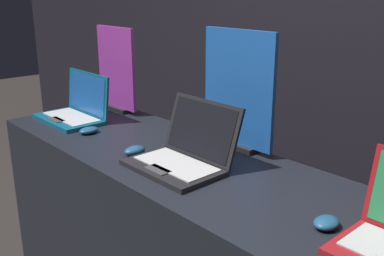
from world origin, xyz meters
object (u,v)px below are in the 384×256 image
at_px(mouse_middle, 135,151).
at_px(promo_stand_middle, 239,93).
at_px(laptop_middle, 185,152).
at_px(promo_stand_front, 117,72).
at_px(mouse_front, 89,130).
at_px(mouse_back, 327,223).
at_px(laptop_front, 76,109).

height_order(mouse_middle, promo_stand_middle, promo_stand_middle).
bearing_deg(promo_stand_middle, laptop_middle, -90.00).
bearing_deg(mouse_middle, promo_stand_front, 151.78).
height_order(mouse_front, mouse_middle, mouse_middle).
relative_size(promo_stand_front, mouse_back, 5.29).
bearing_deg(mouse_back, mouse_front, -177.40).
bearing_deg(promo_stand_front, mouse_back, -10.57).
xyz_separation_m(laptop_front, mouse_front, (0.26, -0.08, -0.04)).
bearing_deg(promo_stand_front, promo_stand_middle, 2.10).
bearing_deg(laptop_front, promo_stand_middle, 18.62).
distance_m(mouse_middle, mouse_back, 0.89).
distance_m(laptop_front, promo_stand_front, 0.32).
xyz_separation_m(mouse_front, mouse_back, (1.28, 0.06, 0.00)).
distance_m(mouse_front, promo_stand_middle, 0.77).
xyz_separation_m(promo_stand_front, promo_stand_middle, (0.89, 0.03, 0.02)).
bearing_deg(mouse_front, laptop_front, 163.61).
distance_m(laptop_front, laptop_middle, 0.89).
bearing_deg(promo_stand_front, mouse_middle, -28.22).
distance_m(promo_stand_front, mouse_middle, 0.77).
bearing_deg(mouse_back, promo_stand_front, 169.43).
bearing_deg(laptop_front, mouse_front, -16.39).
relative_size(laptop_front, mouse_back, 4.38).
bearing_deg(mouse_back, laptop_front, 179.30).
distance_m(laptop_front, mouse_front, 0.28).
xyz_separation_m(mouse_front, laptop_middle, (0.63, 0.07, 0.04)).
bearing_deg(laptop_front, laptop_middle, -0.61).
relative_size(laptop_middle, mouse_middle, 3.89).
height_order(laptop_front, promo_stand_middle, promo_stand_middle).
distance_m(promo_stand_front, laptop_middle, 0.95).
bearing_deg(laptop_middle, mouse_front, -173.92).
distance_m(promo_stand_front, mouse_back, 1.58).
distance_m(laptop_middle, mouse_middle, 0.25).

